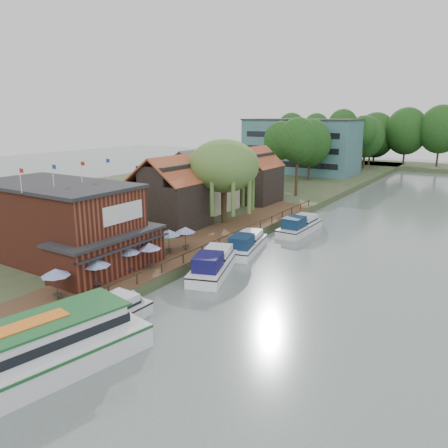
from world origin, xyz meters
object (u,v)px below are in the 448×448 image
Objects in this scene: cruiser_2 at (246,242)px; cottage_c at (254,175)px; umbrella_4 at (169,241)px; cottage_b at (198,180)px; cottage_a at (170,192)px; tour_boat at (14,357)px; umbrella_2 at (128,260)px; cruiser_1 at (213,261)px; willow at (224,182)px; umbrella_1 at (97,273)px; pub at (72,224)px; umbrella_3 at (150,256)px; umbrella_0 at (57,284)px; umbrella_5 at (186,238)px; cruiser_0 at (98,315)px; swan at (63,353)px; cruiser_3 at (300,224)px; hotel_block at (301,146)px.

cottage_c is at bearing 103.64° from cruiser_2.
cruiser_2 is at bearing 59.55° from umbrella_4.
cottage_a is at bearing -73.30° from cottage_b.
umbrella_2 is at bearing 121.22° from tour_boat.
cottage_b is at bearing 117.87° from umbrella_4.
cruiser_1 is at bearing 1.25° from umbrella_4.
willow is 23.74m from umbrella_1.
cottage_c is at bearing 66.04° from cottage_b.
cottage_a is (-1.00, 15.00, 0.60)m from pub.
cruiser_2 is at bearing 75.90° from umbrella_3.
cottage_b is 4.04× the size of umbrella_0.
cottage_c is 3.58× the size of umbrella_1.
umbrella_5 is (-0.23, 11.57, 0.00)m from umbrella_1.
cruiser_1 is at bearing -68.29° from cottage_c.
tour_boat is (1.34, -27.38, 0.57)m from cruiser_2.
umbrella_1 is (6.63, -3.20, -2.36)m from pub.
pub is at bearing 149.31° from cruiser_0.
tour_boat is 3.52m from swan.
umbrella_5 is at bearing -76.00° from willow.
cruiser_0 is (4.56, -0.31, -1.16)m from umbrella_0.
umbrella_2 is (2.86, -19.52, -3.93)m from willow.
cruiser_3 reaches higher than cruiser_2.
willow is at bearing 114.32° from tour_boat.
willow is 1.05× the size of cruiser_1.
umbrella_3 is at bearing 66.72° from umbrella_2.
cruiser_1 is at bearing 50.30° from umbrella_3.
swan is at bearing -75.83° from cottage_c.
pub is at bearing 132.88° from umbrella_0.
cruiser_3 is at bearing 77.93° from umbrella_3.
cottage_c is (1.00, 19.00, 0.00)m from cottage_a.
swan is (11.12, -44.06, -5.03)m from cottage_c.
umbrella_1 is 17.72m from cruiser_2.
cottage_b is 1.00× the size of cruiser_3.
cruiser_0 is (18.40, -77.59, -6.02)m from hotel_block.
willow is 1.08× the size of cruiser_3.
hotel_block is 10.69× the size of umbrella_3.
pub is at bearing -127.39° from umbrella_5.
tour_boat is (11.45, -47.25, -3.56)m from cottage_c.
cruiser_0 is at bearing -111.12° from cruiser_1.
umbrella_1 is (10.63, -28.20, -2.96)m from cottage_b.
umbrella_3 is 16.13m from tour_boat.
pub reaches higher than cruiser_1.
cruiser_3 is at bearing 88.99° from cruiser_0.
swan is (5.28, -3.77, -2.07)m from umbrella_0.
umbrella_3 is 13.14m from swan.
cruiser_2 is (18.11, -56.87, -6.03)m from hotel_block.
cottage_c reaches higher than pub.
tour_boat is (-0.41, -37.63, 0.53)m from cruiser_3.
pub is at bearing -99.93° from willow.
umbrella_5 reaches higher than cruiser_2.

